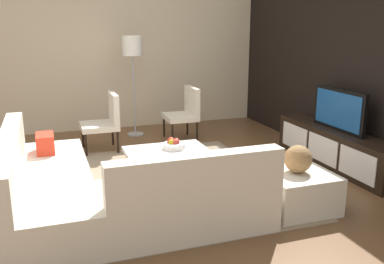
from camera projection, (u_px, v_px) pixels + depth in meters
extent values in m
plane|color=brown|center=(165.00, 187.00, 4.99)|extent=(14.00, 14.00, 0.00)
cube|color=black|center=(362.00, 62.00, 5.51)|extent=(6.40, 0.12, 2.80)
cube|color=beige|center=(127.00, 51.00, 7.63)|extent=(0.12, 5.20, 2.80)
cube|color=gray|center=(163.00, 184.00, 5.08)|extent=(3.07, 2.72, 0.01)
cube|color=black|center=(336.00, 148.00, 5.70)|extent=(2.19, 0.42, 0.50)
cube|color=white|center=(295.00, 137.00, 6.24)|extent=(0.62, 0.01, 0.35)
cube|color=white|center=(322.00, 149.00, 5.63)|extent=(0.62, 0.01, 0.35)
cube|color=white|center=(357.00, 165.00, 5.02)|extent=(0.62, 0.01, 0.35)
cube|color=black|center=(339.00, 110.00, 5.57)|extent=(0.99, 0.05, 0.56)
cube|color=#194C8C|center=(337.00, 110.00, 5.56)|extent=(0.90, 0.01, 0.47)
cube|color=beige|center=(49.00, 191.00, 4.35)|extent=(2.46, 0.85, 0.41)
cube|color=beige|center=(9.00, 157.00, 4.14)|extent=(2.46, 0.18, 0.40)
cube|color=beige|center=(185.00, 206.00, 4.00)|extent=(0.85, 1.58, 0.41)
cube|color=beige|center=(197.00, 177.00, 3.59)|extent=(0.18, 1.58, 0.40)
cube|color=red|center=(45.00, 143.00, 4.94)|extent=(0.36, 0.20, 0.22)
cube|color=red|center=(224.00, 178.00, 4.06)|extent=(0.60, 0.44, 0.06)
cube|color=black|center=(171.00, 170.00, 5.08)|extent=(0.80, 0.80, 0.33)
cube|color=white|center=(170.00, 155.00, 5.03)|extent=(1.00, 1.00, 0.05)
cylinder|color=black|center=(83.00, 136.00, 6.55)|extent=(0.04, 0.04, 0.38)
cylinder|color=black|center=(86.00, 144.00, 6.10)|extent=(0.04, 0.04, 0.38)
cylinder|color=black|center=(113.00, 133.00, 6.70)|extent=(0.04, 0.04, 0.38)
cylinder|color=black|center=(118.00, 141.00, 6.25)|extent=(0.04, 0.04, 0.38)
cube|color=beige|center=(99.00, 126.00, 6.35)|extent=(0.57, 0.54, 0.08)
cube|color=beige|center=(114.00, 108.00, 6.36)|extent=(0.57, 0.08, 0.45)
cylinder|color=#A5A5AA|center=(135.00, 134.00, 7.34)|extent=(0.28, 0.28, 0.02)
cylinder|color=#A5A5AA|center=(134.00, 95.00, 7.17)|extent=(0.03, 0.03, 1.34)
cylinder|color=white|center=(132.00, 46.00, 6.96)|extent=(0.34, 0.34, 0.32)
cube|color=beige|center=(296.00, 190.00, 4.38)|extent=(0.70, 0.70, 0.40)
cylinder|color=silver|center=(174.00, 146.00, 5.21)|extent=(0.28, 0.28, 0.07)
sphere|color=#B23326|center=(175.00, 142.00, 5.17)|extent=(0.08, 0.08, 0.08)
sphere|color=#B23326|center=(176.00, 142.00, 5.19)|extent=(0.08, 0.08, 0.08)
sphere|color=#B23326|center=(176.00, 141.00, 5.24)|extent=(0.07, 0.07, 0.07)
sphere|color=#B23326|center=(171.00, 141.00, 5.23)|extent=(0.10, 0.10, 0.10)
sphere|color=gold|center=(172.00, 142.00, 5.18)|extent=(0.08, 0.08, 0.08)
cylinder|color=black|center=(164.00, 126.00, 7.18)|extent=(0.04, 0.04, 0.38)
cylinder|color=black|center=(172.00, 133.00, 6.73)|extent=(0.04, 0.04, 0.38)
cylinder|color=black|center=(187.00, 124.00, 7.31)|extent=(0.04, 0.04, 0.38)
cylinder|color=black|center=(197.00, 131.00, 6.86)|extent=(0.04, 0.04, 0.38)
cube|color=beige|center=(180.00, 117.00, 6.97)|extent=(0.57, 0.50, 0.08)
cube|color=beige|center=(192.00, 100.00, 6.97)|extent=(0.57, 0.08, 0.45)
sphere|color=#997247|center=(298.00, 159.00, 4.29)|extent=(0.29, 0.29, 0.29)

